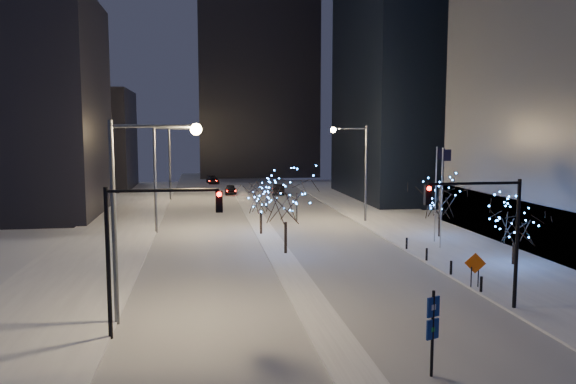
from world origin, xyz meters
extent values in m
plane|color=white|center=(0.00, 0.00, 0.00)|extent=(160.00, 160.00, 0.00)
cube|color=#B3B8C3|center=(0.00, 35.00, 0.01)|extent=(20.00, 130.00, 0.02)
cube|color=white|center=(0.00, 30.00, 0.07)|extent=(2.00, 80.00, 0.15)
cube|color=white|center=(15.00, 20.00, 0.07)|extent=(10.00, 90.00, 0.15)
cube|color=white|center=(-14.00, 20.00, 0.07)|extent=(8.00, 90.00, 0.15)
cube|color=black|center=(-26.00, 70.00, 8.00)|extent=(18.00, 16.00, 16.00)
cube|color=black|center=(6.00, 92.00, 21.00)|extent=(24.00, 14.00, 42.00)
cylinder|color=#595E66|center=(-10.00, 2.00, 5.00)|extent=(0.24, 0.24, 10.00)
cylinder|color=#595E66|center=(-8.00, 2.00, 9.70)|extent=(4.00, 0.16, 0.16)
sphere|color=#FFC07F|center=(-6.00, 2.00, 9.55)|extent=(0.56, 0.56, 0.56)
cylinder|color=#595E66|center=(-10.00, 27.00, 5.00)|extent=(0.24, 0.24, 10.00)
cylinder|color=#595E66|center=(-8.00, 27.00, 9.70)|extent=(4.00, 0.16, 0.16)
sphere|color=#FFC07F|center=(-6.00, 27.00, 9.55)|extent=(0.56, 0.56, 0.56)
cylinder|color=#595E66|center=(-10.00, 52.00, 5.00)|extent=(0.24, 0.24, 10.00)
cylinder|color=#595E66|center=(-8.00, 52.00, 9.70)|extent=(4.00, 0.16, 0.16)
sphere|color=#FFC07F|center=(-6.00, 52.00, 9.55)|extent=(0.56, 0.56, 0.56)
cylinder|color=#595E66|center=(11.00, 30.00, 5.00)|extent=(0.24, 0.24, 10.00)
cylinder|color=#595E66|center=(9.25, 30.00, 9.70)|extent=(3.50, 0.16, 0.16)
sphere|color=#FFC07F|center=(7.50, 30.00, 9.55)|extent=(0.56, 0.56, 0.56)
cylinder|color=black|center=(-10.00, 0.00, 3.50)|extent=(0.20, 0.20, 7.00)
cylinder|color=black|center=(-7.50, 0.00, 6.80)|extent=(5.00, 0.14, 0.14)
cube|color=black|center=(-5.00, 0.00, 6.25)|extent=(0.32, 0.28, 1.00)
sphere|color=#FF0C05|center=(-5.00, -0.18, 6.60)|extent=(0.22, 0.22, 0.22)
cylinder|color=black|center=(10.50, 1.00, 3.50)|extent=(0.20, 0.20, 7.00)
cylinder|color=black|center=(8.00, 1.00, 6.80)|extent=(5.00, 0.14, 0.14)
cube|color=black|center=(5.50, 1.00, 6.25)|extent=(0.32, 0.28, 1.00)
sphere|color=#FF0C05|center=(5.50, 0.82, 6.60)|extent=(0.22, 0.22, 0.22)
cylinder|color=silver|center=(13.00, 16.00, 4.15)|extent=(0.10, 0.10, 8.00)
cube|color=black|center=(13.35, 16.00, 7.55)|extent=(0.70, 0.03, 0.90)
cylinder|color=silver|center=(13.60, 18.50, 4.15)|extent=(0.10, 0.10, 8.00)
cube|color=black|center=(13.95, 18.50, 7.55)|extent=(0.70, 0.03, 0.90)
cylinder|color=black|center=(10.20, 4.00, 0.60)|extent=(0.16, 0.16, 0.90)
cylinder|color=black|center=(10.20, 8.00, 0.60)|extent=(0.16, 0.16, 0.90)
cylinder|color=black|center=(10.20, 12.00, 0.60)|extent=(0.16, 0.16, 0.90)
cylinder|color=black|center=(10.20, 16.00, 0.60)|extent=(0.16, 0.16, 0.90)
imported|color=black|center=(-1.50, 57.92, 0.71)|extent=(1.80, 4.21, 1.42)
imported|color=black|center=(5.65, 56.72, 0.77)|extent=(2.42, 4.90, 1.55)
imported|color=black|center=(-3.79, 75.37, 0.66)|extent=(2.48, 4.77, 1.32)
cylinder|color=black|center=(0.50, 15.98, 1.35)|extent=(0.22, 0.22, 2.40)
cylinder|color=black|center=(-0.50, 24.38, 1.12)|extent=(0.22, 0.22, 1.94)
cylinder|color=black|center=(15.79, 10.03, 0.90)|extent=(0.22, 0.22, 1.49)
cylinder|color=black|center=(14.98, 20.61, 1.01)|extent=(0.22, 0.22, 1.71)
cylinder|color=black|center=(2.89, -6.00, 1.71)|extent=(0.12, 0.12, 3.42)
cube|color=navy|center=(2.89, -6.00, 2.79)|extent=(0.59, 0.31, 0.78)
cube|color=navy|center=(2.89, -6.00, 1.91)|extent=(0.59, 0.31, 0.78)
cylinder|color=black|center=(10.08, 4.99, 0.77)|extent=(0.07, 0.07, 1.23)
cylinder|color=black|center=(10.52, 4.99, 0.77)|extent=(0.07, 0.07, 1.23)
cube|color=#DE580B|center=(10.30, 4.99, 1.61)|extent=(1.24, 0.38, 1.27)
camera|label=1|loc=(-5.79, -25.70, 9.49)|focal=35.00mm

